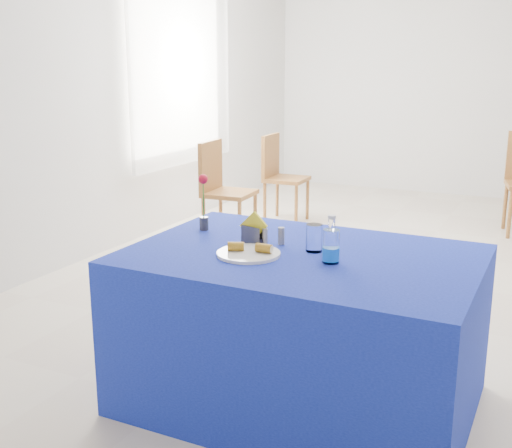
{
  "coord_description": "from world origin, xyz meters",
  "views": [
    {
      "loc": [
        1.08,
        -4.69,
        1.62
      ],
      "look_at": [
        -0.14,
        -2.2,
        0.92
      ],
      "focal_mm": 45.0,
      "sensor_mm": 36.0,
      "label": 1
    }
  ],
  "objects": [
    {
      "name": "drinking_glass",
      "position": [
        0.06,
        -1.98,
        0.82
      ],
      "size": [
        0.08,
        0.08,
        0.13
      ],
      "primitive_type": "cylinder",
      "color": "white",
      "rests_on": "blue_table"
    },
    {
      "name": "curtain",
      "position": [
        -2.4,
        0.8,
        1.55
      ],
      "size": [
        0.04,
        1.75,
        1.85
      ],
      "primitive_type": "cube",
      "color": "white",
      "rests_on": "room_shell"
    },
    {
      "name": "floor",
      "position": [
        0.0,
        0.0,
        0.0
      ],
      "size": [
        7.0,
        7.0,
        0.0
      ],
      "primitive_type": "plane",
      "color": "beige",
      "rests_on": "ground"
    },
    {
      "name": "room_shell",
      "position": [
        0.0,
        0.0,
        1.75
      ],
      "size": [
        7.0,
        7.0,
        7.0
      ],
      "color": "silver",
      "rests_on": "ground"
    },
    {
      "name": "plate",
      "position": [
        -0.19,
        -2.17,
        0.77
      ],
      "size": [
        0.29,
        0.29,
        0.01
      ],
      "primitive_type": "cylinder",
      "color": "silver",
      "rests_on": "blue_table"
    },
    {
      "name": "chair_win_a",
      "position": [
        -1.73,
        0.32,
        0.54
      ],
      "size": [
        0.44,
        0.44,
        0.93
      ],
      "rotation": [
        0.0,
        0.0,
        1.63
      ],
      "color": "#98612C",
      "rests_on": "floor"
    },
    {
      "name": "blue_table",
      "position": [
        0.02,
        -2.03,
        0.38
      ],
      "size": [
        1.6,
        1.1,
        0.76
      ],
      "color": "navy",
      "rests_on": "floor"
    },
    {
      "name": "window_pane",
      "position": [
        -2.47,
        0.8,
        1.55
      ],
      "size": [
        0.04,
        1.5,
        1.6
      ],
      "primitive_type": "cube",
      "color": "white",
      "rests_on": "room_shell"
    },
    {
      "name": "banana_pieces",
      "position": [
        -0.19,
        -2.17,
        0.8
      ],
      "size": [
        0.21,
        0.09,
        0.04
      ],
      "color": "gold",
      "rests_on": "plate"
    },
    {
      "name": "rose_vase",
      "position": [
        -0.61,
        -1.87,
        0.91
      ],
      "size": [
        0.05,
        0.05,
        0.3
      ],
      "color": "#29282E",
      "rests_on": "blue_table"
    },
    {
      "name": "water_bottle",
      "position": [
        0.19,
        -2.11,
        0.83
      ],
      "size": [
        0.08,
        0.08,
        0.21
      ],
      "color": "white",
      "rests_on": "blue_table"
    },
    {
      "name": "napkin_holder",
      "position": [
        -0.25,
        -1.99,
        0.81
      ],
      "size": [
        0.15,
        0.08,
        0.16
      ],
      "color": "#333237",
      "rests_on": "blue_table"
    },
    {
      "name": "salt_shaker",
      "position": [
        -0.19,
        -2.0,
        0.8
      ],
      "size": [
        0.03,
        0.03,
        0.08
      ],
      "primitive_type": "cylinder",
      "color": "gray",
      "rests_on": "blue_table"
    },
    {
      "name": "chair_win_b",
      "position": [
        -1.58,
        1.29,
        0.52
      ],
      "size": [
        0.42,
        0.42,
        0.9
      ],
      "rotation": [
        0.0,
        0.0,
        1.61
      ],
      "color": "#98612C",
      "rests_on": "floor"
    },
    {
      "name": "pepper_shaker",
      "position": [
        -0.13,
        -1.94,
        0.8
      ],
      "size": [
        0.03,
        0.03,
        0.08
      ],
      "primitive_type": "cylinder",
      "color": "slate",
      "rests_on": "blue_table"
    }
  ]
}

